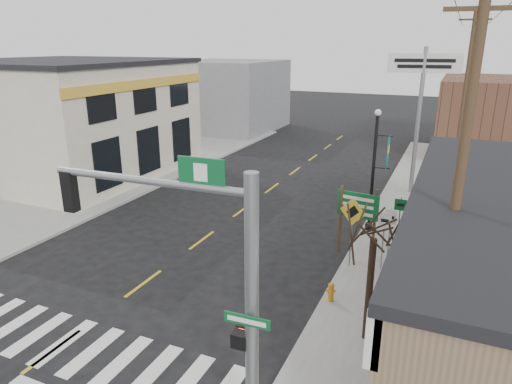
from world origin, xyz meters
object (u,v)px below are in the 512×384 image
at_px(dance_center_sign, 422,87).
at_px(bare_tree, 375,220).
at_px(traffic_signal_pole, 218,281).
at_px(utility_pole_far, 465,95).
at_px(guide_sign, 358,212).
at_px(fire_hydrant, 331,291).
at_px(utility_pole_near, 458,185).
at_px(lamp_post, 375,162).

bearing_deg(dance_center_sign, bare_tree, -96.29).
bearing_deg(traffic_signal_pole, utility_pole_far, 77.38).
bearing_deg(utility_pole_far, dance_center_sign, -120.16).
xyz_separation_m(traffic_signal_pole, bare_tree, (2.20, 4.39, 0.01)).
distance_m(guide_sign, dance_center_sign, 10.07).
bearing_deg(dance_center_sign, fire_hydrant, -102.40).
bearing_deg(dance_center_sign, utility_pole_far, 54.14).
bearing_deg(utility_pole_far, utility_pole_near, -91.71).
height_order(traffic_signal_pole, fire_hydrant, traffic_signal_pole).
height_order(bare_tree, utility_pole_far, utility_pole_far).
height_order(traffic_signal_pole, guide_sign, traffic_signal_pole).
bearing_deg(bare_tree, guide_sign, 105.48).
bearing_deg(bare_tree, utility_pole_near, 1.34).
distance_m(traffic_signal_pole, utility_pole_near, 6.08).
distance_m(traffic_signal_pole, guide_sign, 9.61).
bearing_deg(traffic_signal_pole, lamp_post, 83.45).
xyz_separation_m(dance_center_sign, utility_pole_near, (2.09, -14.20, -1.02)).
bearing_deg(bare_tree, lamp_post, 99.58).
height_order(dance_center_sign, utility_pole_near, utility_pole_near).
distance_m(fire_hydrant, lamp_post, 6.95).
distance_m(lamp_post, utility_pole_far, 10.85).
bearing_deg(dance_center_sign, guide_sign, -104.30).
bearing_deg(lamp_post, guide_sign, -91.08).
xyz_separation_m(traffic_signal_pole, dance_center_sign, (1.92, 18.63, 2.16)).
bearing_deg(utility_pole_near, lamp_post, 107.89).
xyz_separation_m(traffic_signal_pole, guide_sign, (0.80, 9.41, -1.74)).
bearing_deg(guide_sign, dance_center_sign, 90.16).
xyz_separation_m(lamp_post, bare_tree, (1.33, -7.88, 0.48)).
height_order(fire_hydrant, lamp_post, lamp_post).
bearing_deg(lamp_post, fire_hydrant, -90.41).
height_order(utility_pole_near, utility_pole_far, utility_pole_far).
bearing_deg(utility_pole_near, bare_tree, 177.40).
relative_size(traffic_signal_pole, utility_pole_far, 0.61).
distance_m(utility_pole_near, utility_pole_far, 18.05).
relative_size(lamp_post, utility_pole_near, 0.58).
relative_size(guide_sign, dance_center_sign, 0.36).
height_order(lamp_post, dance_center_sign, dance_center_sign).
distance_m(guide_sign, lamp_post, 3.13).
bearing_deg(fire_hydrant, lamp_post, 89.46).
bearing_deg(traffic_signal_pole, dance_center_sign, 81.60).
relative_size(bare_tree, utility_pole_near, 0.49).
bearing_deg(bare_tree, traffic_signal_pole, -116.56).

